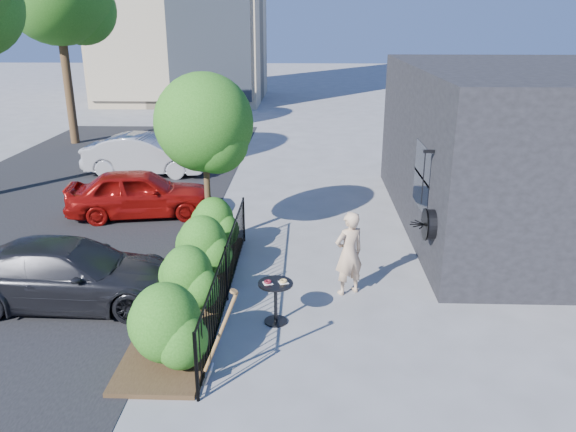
{
  "coord_description": "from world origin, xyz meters",
  "views": [
    {
      "loc": [
        -0.01,
        -9.51,
        5.07
      ],
      "look_at": [
        -0.39,
        1.45,
        1.2
      ],
      "focal_mm": 35.0,
      "sensor_mm": 36.0,
      "label": 1
    }
  ],
  "objects_px": {
    "patio_tree": "(207,129)",
    "cafe_table": "(276,295)",
    "car_darkgrey": "(70,273)",
    "woman": "(349,253)",
    "car_red": "(140,193)",
    "car_silver": "(146,155)",
    "shovel": "(218,341)"
  },
  "relations": [
    {
      "from": "patio_tree",
      "to": "woman",
      "type": "relative_size",
      "value": 2.36
    },
    {
      "from": "patio_tree",
      "to": "shovel",
      "type": "bearing_deg",
      "value": -79.55
    },
    {
      "from": "shovel",
      "to": "car_darkgrey",
      "type": "bearing_deg",
      "value": 143.34
    },
    {
      "from": "shovel",
      "to": "car_darkgrey",
      "type": "height_order",
      "value": "shovel"
    },
    {
      "from": "cafe_table",
      "to": "woman",
      "type": "relative_size",
      "value": 0.49
    },
    {
      "from": "woman",
      "to": "car_darkgrey",
      "type": "distance_m",
      "value": 5.24
    },
    {
      "from": "cafe_table",
      "to": "car_silver",
      "type": "height_order",
      "value": "car_silver"
    },
    {
      "from": "car_darkgrey",
      "to": "car_red",
      "type": "bearing_deg",
      "value": 0.71
    },
    {
      "from": "patio_tree",
      "to": "woman",
      "type": "bearing_deg",
      "value": -37.99
    },
    {
      "from": "woman",
      "to": "car_silver",
      "type": "bearing_deg",
      "value": -82.39
    },
    {
      "from": "car_silver",
      "to": "car_darkgrey",
      "type": "distance_m",
      "value": 9.33
    },
    {
      "from": "car_red",
      "to": "car_darkgrey",
      "type": "xyz_separation_m",
      "value": [
        0.1,
        -4.95,
        -0.04
      ]
    },
    {
      "from": "shovel",
      "to": "car_darkgrey",
      "type": "distance_m",
      "value": 3.91
    },
    {
      "from": "cafe_table",
      "to": "car_darkgrey",
      "type": "height_order",
      "value": "car_darkgrey"
    },
    {
      "from": "patio_tree",
      "to": "cafe_table",
      "type": "relative_size",
      "value": 4.81
    },
    {
      "from": "car_red",
      "to": "car_silver",
      "type": "xyz_separation_m",
      "value": [
        -1.02,
        4.32,
        0.03
      ]
    },
    {
      "from": "cafe_table",
      "to": "shovel",
      "type": "height_order",
      "value": "shovel"
    },
    {
      "from": "cafe_table",
      "to": "shovel",
      "type": "xyz_separation_m",
      "value": [
        -0.73,
        -1.74,
        0.15
      ]
    },
    {
      "from": "woman",
      "to": "car_red",
      "type": "height_order",
      "value": "woman"
    },
    {
      "from": "shovel",
      "to": "car_red",
      "type": "distance_m",
      "value": 7.96
    },
    {
      "from": "cafe_table",
      "to": "car_darkgrey",
      "type": "xyz_separation_m",
      "value": [
        -3.86,
        0.59,
        0.08
      ]
    },
    {
      "from": "car_silver",
      "to": "woman",
      "type": "bearing_deg",
      "value": -141.78
    },
    {
      "from": "shovel",
      "to": "car_darkgrey",
      "type": "xyz_separation_m",
      "value": [
        -3.13,
        2.33,
        -0.07
      ]
    },
    {
      "from": "woman",
      "to": "car_silver",
      "type": "distance_m",
      "value": 10.74
    },
    {
      "from": "shovel",
      "to": "car_red",
      "type": "relative_size",
      "value": 0.41
    },
    {
      "from": "car_silver",
      "to": "shovel",
      "type": "bearing_deg",
      "value": -157.7
    },
    {
      "from": "woman",
      "to": "shovel",
      "type": "relative_size",
      "value": 1.08
    },
    {
      "from": "patio_tree",
      "to": "shovel",
      "type": "height_order",
      "value": "patio_tree"
    },
    {
      "from": "shovel",
      "to": "car_silver",
      "type": "bearing_deg",
      "value": 110.14
    },
    {
      "from": "shovel",
      "to": "car_red",
      "type": "height_order",
      "value": "shovel"
    },
    {
      "from": "patio_tree",
      "to": "cafe_table",
      "type": "distance_m",
      "value": 4.53
    },
    {
      "from": "woman",
      "to": "shovel",
      "type": "xyz_separation_m",
      "value": [
        -2.07,
        -2.92,
        -0.16
      ]
    }
  ]
}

